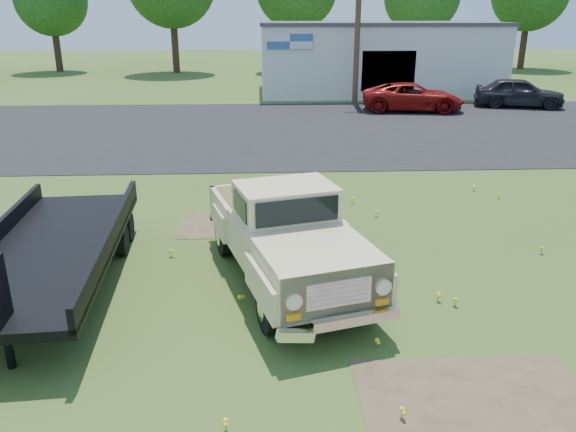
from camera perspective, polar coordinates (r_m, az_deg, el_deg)
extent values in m
plane|color=#304D18|center=(9.93, 4.44, -7.99)|extent=(140.00, 140.00, 0.00)
cube|color=black|center=(24.17, 0.00, 8.85)|extent=(90.00, 14.00, 0.02)
cube|color=#4A3827|center=(7.82, 18.87, -17.67)|extent=(3.00, 2.00, 0.01)
cube|color=#4A3827|center=(13.07, -6.21, -0.99)|extent=(2.20, 1.60, 0.01)
cube|color=silver|center=(36.51, 8.81, 15.54)|extent=(14.00, 8.00, 4.00)
cube|color=#3F3F44|center=(36.42, 8.99, 18.76)|extent=(14.20, 8.20, 0.20)
cube|color=black|center=(32.69, 10.16, 14.28)|extent=(3.00, 0.10, 2.20)
cube|color=silver|center=(31.72, 0.19, 17.31)|extent=(2.50, 0.08, 0.80)
cylinder|color=#473621|center=(31.13, 7.13, 19.51)|extent=(0.30, 0.30, 9.00)
cylinder|color=#3D261B|center=(52.54, -22.36, 15.19)|extent=(0.56, 0.56, 3.24)
cylinder|color=#3D261B|center=(48.74, -11.38, 16.41)|extent=(0.56, 0.56, 3.96)
cylinder|color=#3D261B|center=(49.38, 0.86, 16.71)|extent=(0.56, 0.56, 3.78)
cylinder|color=#3D261B|center=(49.57, 13.07, 16.03)|extent=(0.56, 0.56, 3.42)
cylinder|color=#3D261B|center=(55.37, 22.75, 15.50)|extent=(0.56, 0.56, 3.60)
imported|color=maroon|center=(29.25, 12.55, 11.69)|extent=(5.21, 2.91, 1.38)
imported|color=black|center=(32.12, 22.42, 11.50)|extent=(4.74, 2.96, 1.51)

